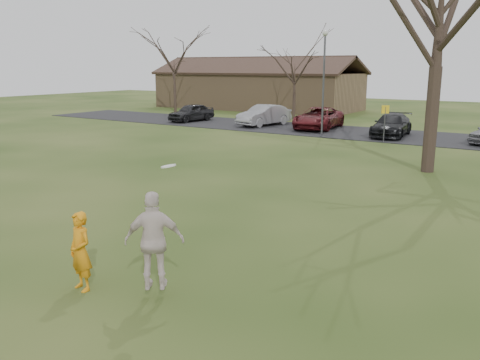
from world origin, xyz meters
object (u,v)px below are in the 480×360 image
car_0 (191,112)px  building (257,89)px  car_2 (318,118)px  car_1 (264,115)px  car_3 (392,125)px  player_defender (80,251)px  catching_play (154,241)px  lamp_post (324,70)px

car_0 → building: 13.61m
car_0 → car_2: 10.26m
car_2 → car_1: bearing=179.6°
car_2 → car_3: bearing=-17.8°
player_defender → building: size_ratio=0.08×
car_2 → catching_play: bearing=-78.5°
car_2 → building: (-12.37, 12.40, 1.17)m
player_defender → catching_play: (1.46, 0.48, 0.36)m
car_1 → building: (-8.32, 12.83, 1.16)m
player_defender → car_3: player_defender is taller
car_3 → lamp_post: 5.31m
car_0 → building: size_ratio=0.19×
building → lamp_post: 20.99m
car_1 → car_0: bearing=-163.8°
car_0 → lamp_post: bearing=-3.0°
building → lamp_post: size_ratio=3.29×
player_defender → lamp_post: lamp_post is taller
building → car_0: bearing=-80.9°
car_3 → player_defender: bearing=-91.8°
building → lamp_post: (14.00, -15.50, 2.04)m
car_3 → car_0: bearing=174.6°
car_2 → catching_play: size_ratio=2.22×
car_3 → building: 22.26m
car_1 → catching_play: catching_play is taller
car_1 → car_3: (9.35, -0.65, -0.07)m
catching_play → player_defender: bearing=-161.9°
player_defender → car_1: 27.48m
car_2 → building: 17.56m
car_3 → catching_play: size_ratio=1.96×
player_defender → car_1: size_ratio=0.35×
player_defender → building: bearing=126.4°
car_2 → building: building is taller
car_0 → player_defender: bearing=-48.5°
car_0 → car_2: car_2 is taller
building → car_1: bearing=-57.0°
car_1 → catching_play: (12.20, -24.81, 0.36)m
car_3 → building: building is taller
building → player_defender: bearing=-63.4°
car_2 → lamp_post: size_ratio=0.83×
car_1 → car_2: size_ratio=0.86×
player_defender → lamp_post: size_ratio=0.25×
car_1 → lamp_post: lamp_post is taller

